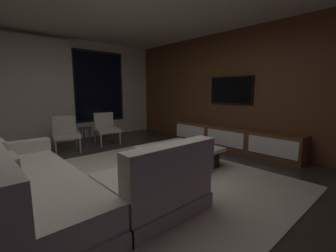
% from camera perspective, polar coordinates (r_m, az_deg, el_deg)
% --- Properties ---
extents(floor, '(9.20, 9.20, 0.00)m').
position_cam_1_polar(floor, '(3.44, -9.62, -14.08)').
color(floor, '#332B26').
extents(back_wall_with_window, '(6.60, 0.30, 2.70)m').
position_cam_1_polar(back_wall_with_window, '(6.50, -28.07, 7.96)').
color(back_wall_with_window, beige).
rests_on(back_wall_with_window, floor).
extents(media_wall, '(0.12, 7.80, 2.70)m').
position_cam_1_polar(media_wall, '(5.45, 18.50, 8.63)').
color(media_wall, brown).
rests_on(media_wall, floor).
extents(area_rug, '(3.20, 3.80, 0.01)m').
position_cam_1_polar(area_rug, '(3.55, -3.83, -13.13)').
color(area_rug, beige).
rests_on(area_rug, floor).
extents(sectional_couch, '(1.98, 2.50, 0.82)m').
position_cam_1_polar(sectional_couch, '(2.79, -24.54, -13.97)').
color(sectional_couch, '#A49C8C').
rests_on(sectional_couch, floor).
extents(coffee_table, '(1.16, 1.16, 0.36)m').
position_cam_1_polar(coffee_table, '(4.00, 2.88, -7.76)').
color(coffee_table, black).
rests_on(coffee_table, floor).
extents(book_stack_on_coffee_table, '(0.25, 0.21, 0.06)m').
position_cam_1_polar(book_stack_on_coffee_table, '(3.98, 1.47, -4.78)').
color(book_stack_on_coffee_table, '#D849A7').
rests_on(book_stack_on_coffee_table, coffee_table).
extents(accent_chair_near_window, '(0.62, 0.63, 0.78)m').
position_cam_1_polar(accent_chair_near_window, '(5.92, -15.50, -0.15)').
color(accent_chair_near_window, '#B2ADA0').
rests_on(accent_chair_near_window, floor).
extents(accent_chair_by_curtain, '(0.64, 0.65, 0.78)m').
position_cam_1_polar(accent_chair_by_curtain, '(5.49, -24.61, -1.33)').
color(accent_chair_by_curtain, '#B2ADA0').
rests_on(accent_chair_by_curtain, floor).
extents(side_stool, '(0.32, 0.32, 0.46)m').
position_cam_1_polar(side_stool, '(5.72, -20.26, -1.29)').
color(side_stool, '#333338').
rests_on(side_stool, floor).
extents(media_console, '(0.46, 3.10, 0.52)m').
position_cam_1_polar(media_console, '(5.34, 15.91, -3.13)').
color(media_console, brown).
rests_on(media_console, floor).
extents(mounted_tv, '(0.05, 1.09, 0.63)m').
position_cam_1_polar(mounted_tv, '(5.48, 15.64, 8.75)').
color(mounted_tv, black).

